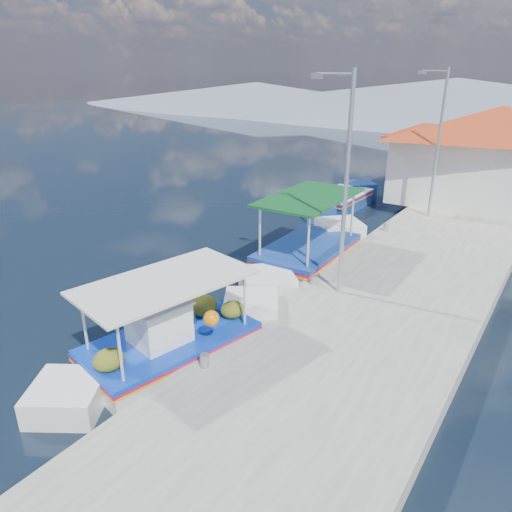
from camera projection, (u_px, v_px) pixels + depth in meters
The scene contains 9 objects.
ground at pixel (174, 293), 14.77m from camera, with size 160.00×160.00×0.00m, color black.
quay at pixel (424, 265), 16.18m from camera, with size 5.00×44.00×0.50m, color #ACA9A1.
bollards at pixel (358, 248), 16.56m from camera, with size 0.20×17.20×0.30m.
main_caique at pixel (172, 343), 11.26m from camera, with size 3.02×6.91×2.33m.
caique_green_canopy at pixel (309, 255), 16.61m from camera, with size 2.36×7.51×2.81m.
caique_blue_hull at pixel (341, 202), 23.49m from camera, with size 1.98×6.37×1.13m.
harbor_building at pixel (495, 154), 22.00m from camera, with size 10.49×10.49×4.40m.
lamp_post_near at pixel (344, 176), 12.51m from camera, with size 1.21×0.14×6.00m.
lamp_post_far at pixel (437, 137), 19.41m from camera, with size 1.21×0.14×6.00m.
Camera 1 is at (9.60, -9.54, 6.53)m, focal length 33.47 mm.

